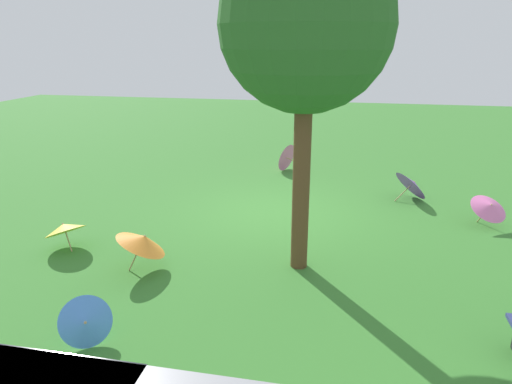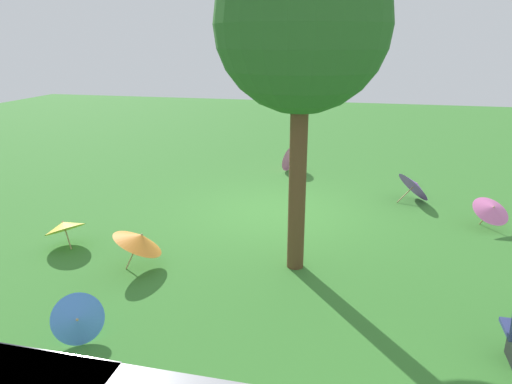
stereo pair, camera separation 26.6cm
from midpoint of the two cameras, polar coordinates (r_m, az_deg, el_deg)
ground at (r=10.45m, az=1.53°, el=-2.69°), size 40.00×40.00×0.00m
shade_tree at (r=7.27m, az=5.08°, el=19.57°), size 2.62×2.62×5.25m
parasol_blue_0 at (r=6.52m, az=-21.35°, el=-14.66°), size 0.78×0.70×0.65m
parasol_pink_0 at (r=10.68m, az=26.13°, el=-1.65°), size 1.00×0.98×0.69m
parasol_pink_1 at (r=13.81m, az=3.00°, el=4.33°), size 0.87×0.89×0.83m
parasol_purple_0 at (r=11.80m, az=18.02°, el=0.96°), size 1.05×1.13×0.79m
parasol_orange_0 at (r=8.07m, az=-14.65°, el=-5.82°), size 1.15×1.15×0.80m
parasol_yellow_0 at (r=9.35m, az=-23.24°, el=-4.08°), size 1.03×1.04×0.65m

